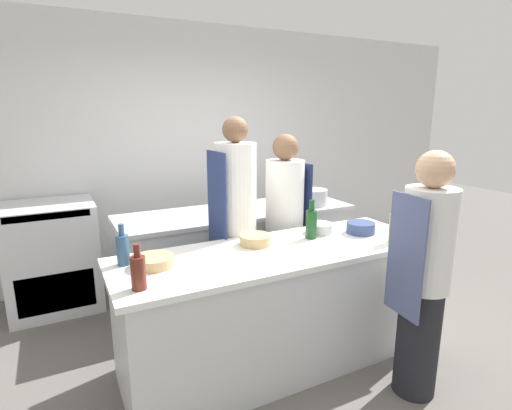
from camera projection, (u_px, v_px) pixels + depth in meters
The scene contains 17 objects.
ground_plane at pixel (277, 360), 3.04m from camera, with size 16.00×16.00×0.00m, color #605B56.
wall_back at pixel (185, 152), 4.57m from camera, with size 8.00×0.06×2.80m.
prep_counter at pixel (278, 306), 2.94m from camera, with size 2.34×0.78×0.90m.
pass_counter at pixel (238, 253), 4.06m from camera, with size 2.35×0.75×0.90m.
oven_range at pixel (53, 256), 3.78m from camera, with size 0.79×0.69×1.02m.
chef_at_prep_near at pixel (424, 277), 2.53m from camera, with size 0.35×0.33×1.63m.
chef_at_stove at pixel (284, 226), 3.61m from camera, with size 0.38×0.36×1.66m.
chef_at_pass_far at pixel (236, 229), 3.25m from camera, with size 0.35×0.33×1.82m.
bottle_olive_oil at pixel (311, 223), 3.06m from camera, with size 0.09×0.09×0.30m.
bottle_vinegar at pixel (123, 249), 2.53m from camera, with size 0.08×0.08×0.27m.
bottle_wine at pixel (395, 227), 2.97m from camera, with size 0.08×0.08×0.30m.
bottle_cooking_oil at pixel (138, 271), 2.18m from camera, with size 0.08×0.08×0.26m.
bowl_mixing_large at pixel (361, 228), 3.21m from camera, with size 0.23×0.23×0.09m.
bowl_prep_small at pixel (320, 228), 3.22m from camera, with size 0.21×0.21×0.08m.
bowl_ceramic_blue at pixel (154, 261), 2.52m from camera, with size 0.25×0.25×0.07m.
bowl_wooden_salad at pixel (255, 240), 2.93m from camera, with size 0.23×0.23×0.07m.
stockpot at pixel (313, 197), 4.16m from camera, with size 0.29×0.29×0.17m.
Camera 1 is at (-1.37, -2.32, 1.85)m, focal length 28.00 mm.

